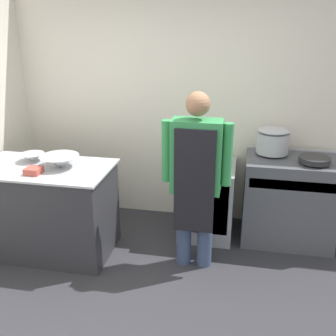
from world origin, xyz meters
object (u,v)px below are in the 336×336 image
object	(u,v)px
stove	(288,200)
stock_pot	(273,140)
mixing_bowl	(60,161)
fridge_unit	(207,199)
person_cook	(196,173)
saute_pan	(315,159)
plastic_tub	(34,171)

from	to	relation	value
stove	stock_pot	world-z (taller)	stock_pot
mixing_bowl	fridge_unit	bearing A→B (deg)	25.44
person_cook	fridge_unit	bearing A→B (deg)	84.97
stock_pot	saute_pan	size ratio (longest dim) A/B	1.10
mixing_bowl	stove	bearing A→B (deg)	16.48
person_cook	saute_pan	xyz separation A→B (m)	(1.08, 0.55, 0.01)
stove	fridge_unit	bearing A→B (deg)	-179.60
stock_pot	saute_pan	distance (m)	0.46
stove	saute_pan	xyz separation A→B (m)	(0.18, -0.11, 0.50)
fridge_unit	saute_pan	distance (m)	1.17
plastic_tub	fridge_unit	bearing A→B (deg)	29.25
stove	mixing_bowl	distance (m)	2.35
person_cook	saute_pan	distance (m)	1.21
mixing_bowl	stock_pot	distance (m)	2.13
fridge_unit	stock_pot	bearing A→B (deg)	10.17
stove	mixing_bowl	bearing A→B (deg)	-163.52
fridge_unit	stock_pot	world-z (taller)	stock_pot
mixing_bowl	saute_pan	size ratio (longest dim) A/B	1.22
mixing_bowl	saute_pan	distance (m)	2.44
plastic_tub	saute_pan	size ratio (longest dim) A/B	0.46
stove	person_cook	distance (m)	1.21
plastic_tub	stock_pot	distance (m)	2.36
stock_pot	saute_pan	xyz separation A→B (m)	(0.39, -0.21, -0.11)
stove	person_cook	xyz separation A→B (m)	(-0.90, -0.65, 0.49)
saute_pan	stock_pot	bearing A→B (deg)	151.18
person_cook	plastic_tub	distance (m)	1.47
stove	saute_pan	distance (m)	0.54
stove	person_cook	world-z (taller)	person_cook
stove	plastic_tub	xyz separation A→B (m)	(-2.36, -0.86, 0.48)
plastic_tub	saute_pan	distance (m)	2.65
person_cook	mixing_bowl	bearing A→B (deg)	179.89
mixing_bowl	plastic_tub	world-z (taller)	mixing_bowl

